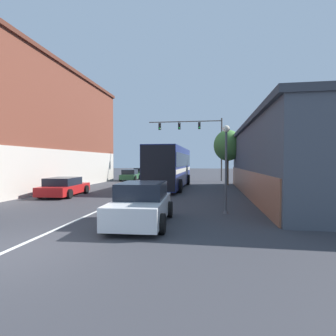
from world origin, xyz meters
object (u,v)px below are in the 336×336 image
Objects in this scene: parked_car_left_mid at (130,175)px; parked_car_left_far at (143,173)px; street_lamp at (226,163)px; traffic_signal_gantry at (198,135)px; street_tree_near at (228,145)px; parked_car_left_near at (64,187)px; hatchback_foreground at (141,204)px; bus at (170,166)px.

parked_car_left_far is at bearing -3.30° from parked_car_left_mid.
traffic_signal_gantry is at bearing 96.25° from street_lamp.
street_tree_near is (11.14, -4.42, 3.19)m from parked_car_left_mid.
parked_car_left_near is 11.22m from street_lamp.
hatchback_foreground is 22.07m from parked_car_left_mid.
street_lamp is 14.25m from street_tree_near.
parked_car_left_near is at bearing -173.95° from parked_car_left_far.
street_lamp is 0.73× the size of street_tree_near.
parked_car_left_far is at bearing 146.38° from traffic_signal_gantry.
hatchback_foreground is 0.47× the size of traffic_signal_gantry.
hatchback_foreground is 0.88× the size of parked_car_left_far.
parked_car_left_mid is (-6.07, 8.02, -1.30)m from bus.
hatchback_foreground is (0.87, -12.93, -1.22)m from bus.
parked_car_left_far is at bearing 24.00° from bus.
traffic_signal_gantry is 1.64× the size of street_tree_near.
street_tree_near is at bearing 85.89° from street_lamp.
bus is at bearing -144.60° from street_tree_near.
hatchback_foreground is 1.00× the size of parked_car_left_mid.
street_lamp reaches higher than parked_car_left_far.
street_tree_near is at bearing -53.40° from parked_car_left_near.
traffic_signal_gantry is at bearing -88.47° from parked_car_left_mid.
bus is 2.28× the size of parked_car_left_far.
parked_car_left_far is (-7.02, 27.09, -0.06)m from hatchback_foreground.
parked_car_left_mid is 6.14m from parked_car_left_far.
parked_car_left_mid is 1.07× the size of street_lamp.
hatchback_foreground is at bearing -175.61° from bus.
bus is at bearing -49.35° from parked_car_left_near.
parked_car_left_mid is at bearing -173.19° from parked_car_left_far.
traffic_signal_gantry is (1.07, 21.72, 4.72)m from hatchback_foreground.
street_lamp is (10.12, -18.54, 1.58)m from parked_car_left_mid.
parked_car_left_mid is 0.48× the size of traffic_signal_gantry.
hatchback_foreground is 1.07× the size of street_lamp.
bus is 8.87m from parked_car_left_near.
street_lamp reaches higher than bus.
street_lamp is at bearing -83.75° from traffic_signal_gantry.
parked_car_left_far reaches higher than parked_car_left_near.
parked_car_left_far is (0.04, 20.38, 0.06)m from parked_car_left_near.
street_tree_near is (3.13, -5.19, -1.61)m from traffic_signal_gantry.
parked_car_left_far is at bearing 112.44° from street_lamp.
parked_car_left_mid is at bearing -174.51° from traffic_signal_gantry.
street_lamp is at bearing -155.32° from parked_car_left_mid.
bus is 11.28m from street_lamp.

